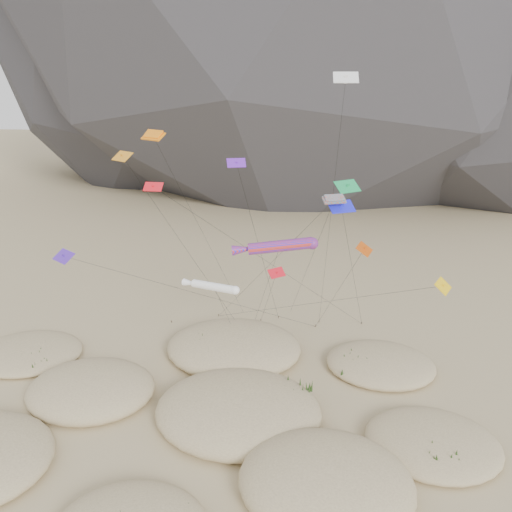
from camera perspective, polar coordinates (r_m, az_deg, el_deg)
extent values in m
plane|color=#CCB789|center=(44.18, -6.20, -21.21)|extent=(500.00, 500.00, 0.00)
ellipsoid|color=#2B2B30|center=(162.61, -9.55, 24.79)|extent=(136.20, 127.83, 116.00)
ellipsoid|color=#CCB789|center=(40.49, 7.98, -24.20)|extent=(13.00, 11.05, 3.99)
ellipsoid|color=#CCB789|center=(51.92, -18.35, -14.26)|extent=(12.33, 10.48, 3.17)
ellipsoid|color=#CCB789|center=(46.73, -2.05, -17.20)|extent=(14.98, 12.74, 3.58)
ellipsoid|color=#CCB789|center=(46.29, 19.51, -19.45)|extent=(11.09, 9.42, 2.08)
ellipsoid|color=#CCB789|center=(56.16, -2.55, -10.36)|extent=(14.90, 12.66, 3.30)
ellipsoid|color=#CCB789|center=(55.20, 14.03, -11.87)|extent=(11.33, 9.63, 2.22)
ellipsoid|color=#CCB789|center=(61.10, -24.52, -10.01)|extent=(11.66, 9.91, 1.77)
ellipsoid|color=black|center=(47.81, -27.22, -18.77)|extent=(2.21, 1.89, 0.66)
ellipsoid|color=black|center=(40.32, 9.40, -24.32)|extent=(2.87, 2.46, 0.86)
ellipsoid|color=black|center=(51.31, -18.28, -14.58)|extent=(2.55, 2.18, 0.77)
ellipsoid|color=black|center=(52.76, -15.57, -13.37)|extent=(2.03, 1.74, 0.61)
ellipsoid|color=black|center=(47.37, -2.56, -16.19)|extent=(3.21, 2.74, 0.96)
ellipsoid|color=black|center=(48.54, 4.89, -15.40)|extent=(2.37, 2.03, 0.71)
ellipsoid|color=black|center=(45.30, -2.50, -18.42)|extent=(2.81, 2.41, 0.84)
ellipsoid|color=black|center=(44.81, 20.75, -20.91)|extent=(2.45, 2.09, 0.73)
ellipsoid|color=black|center=(56.48, -4.95, -9.94)|extent=(3.14, 2.68, 0.94)
ellipsoid|color=black|center=(54.26, -3.94, -11.37)|extent=(2.44, 2.08, 0.73)
ellipsoid|color=black|center=(54.95, 11.50, -11.57)|extent=(2.58, 2.20, 0.77)
ellipsoid|color=black|center=(53.13, 11.23, -12.86)|extent=(2.46, 2.10, 0.74)
ellipsoid|color=black|center=(59.91, -24.26, -10.47)|extent=(2.15, 1.84, 0.64)
ellipsoid|color=black|center=(57.90, -23.92, -11.62)|extent=(2.24, 1.92, 0.67)
cylinder|color=#3F2D1E|center=(60.86, -1.58, -8.46)|extent=(0.08, 0.08, 0.30)
cylinder|color=#3F2D1E|center=(63.17, 0.55, -7.33)|extent=(0.08, 0.08, 0.30)
cylinder|color=#3F2D1E|center=(63.97, 2.58, -6.99)|extent=(0.08, 0.08, 0.30)
cylinder|color=#3F2D1E|center=(62.25, 6.82, -7.92)|extent=(0.08, 0.08, 0.30)
cylinder|color=#3F2D1E|center=(63.33, 7.22, -7.43)|extent=(0.08, 0.08, 0.30)
cylinder|color=#3F2D1E|center=(64.60, -4.28, -6.75)|extent=(0.08, 0.08, 0.30)
cylinder|color=#3F2D1E|center=(63.85, 12.00, -7.49)|extent=(0.08, 0.08, 0.30)
cylinder|color=#3F2D1E|center=(63.67, -9.62, -7.40)|extent=(0.08, 0.08, 0.30)
cylinder|color=red|center=(47.89, 2.77, 1.15)|extent=(6.35, 2.05, 1.77)
sphere|color=red|center=(48.11, 6.44, 1.44)|extent=(1.19, 1.19, 1.19)
cone|color=red|center=(47.90, -1.28, 0.78)|extent=(2.68, 1.39, 1.27)
cylinder|color=black|center=(55.04, 1.06, -3.91)|extent=(3.98, 9.74, 13.65)
cylinder|color=white|center=(44.58, -4.83, -3.52)|extent=(4.53, 2.53, 1.05)
sphere|color=white|center=(43.29, -2.38, -3.93)|extent=(0.77, 0.77, 0.77)
cone|color=white|center=(46.11, -7.37, -3.12)|extent=(1.98, 1.36, 0.79)
cylinder|color=black|center=(52.75, -3.52, -6.42)|extent=(0.71, 12.94, 11.35)
cube|color=orange|center=(51.62, -11.67, 13.27)|extent=(2.85, 2.32, 0.79)
cube|color=orange|center=(51.60, -11.69, 13.50)|extent=(2.38, 1.91, 0.77)
cylinder|color=black|center=(57.52, -5.90, 2.25)|extent=(7.30, 9.65, 23.44)
cube|color=red|center=(43.44, 8.94, 6.35)|extent=(2.16, 1.51, 0.57)
cube|color=red|center=(43.40, 8.95, 6.58)|extent=(1.82, 1.23, 0.56)
cylinder|color=black|center=(54.29, 5.93, -1.30)|extent=(4.53, 16.83, 19.01)
cube|color=red|center=(43.64, 2.37, -1.93)|extent=(1.63, 1.54, 0.67)
cube|color=red|center=(43.70, 2.36, -2.11)|extent=(0.29, 0.30, 0.51)
cylinder|color=black|center=(53.36, 1.30, -5.18)|extent=(3.34, 15.45, 12.75)
cube|color=orange|center=(46.68, -15.03, 10.95)|extent=(2.24, 1.97, 0.75)
cube|color=orange|center=(46.70, -15.01, 10.77)|extent=(0.32, 0.31, 0.69)
cylinder|color=black|center=(52.67, -7.39, -0.10)|extent=(8.95, 10.31, 22.25)
cube|color=white|center=(47.60, 10.24, 19.45)|extent=(2.31, 1.25, 0.97)
cube|color=white|center=(47.60, 10.23, 19.27)|extent=(0.30, 0.35, 0.74)
cylinder|color=black|center=(53.97, 8.47, 4.02)|extent=(1.32, 8.91, 28.85)
cube|color=red|center=(46.58, -11.66, 7.76)|extent=(1.77, 0.94, 0.70)
cube|color=red|center=(46.61, -11.65, 7.58)|extent=(0.22, 0.23, 0.59)
cylinder|color=black|center=(53.62, 2.05, -1.14)|extent=(20.85, 13.79, 19.51)
cube|color=#4B1FB6|center=(48.39, -21.12, -0.03)|extent=(2.49, 2.21, 0.80)
cube|color=#4B1FB6|center=(48.44, -21.10, -0.20)|extent=(0.34, 0.33, 0.76)
cylinder|color=black|center=(53.61, -5.43, -4.65)|extent=(22.90, 15.52, 13.59)
cube|color=#6521C1|center=(42.55, -2.27, 10.59)|extent=(1.73, 1.19, 0.69)
cube|color=#6521C1|center=(42.58, -2.27, 10.39)|extent=(0.25, 0.29, 0.53)
cylinder|color=black|center=(52.63, 0.66, -0.03)|extent=(2.46, 15.61, 22.09)
cube|color=#179850|center=(48.92, 10.40, 7.83)|extent=(2.75, 2.54, 1.00)
cube|color=#179850|center=(48.95, 10.39, 7.66)|extent=(0.43, 0.43, 0.85)
cylinder|color=black|center=(55.88, 2.03, -0.52)|extent=(14.87, 8.66, 19.03)
cube|color=#D74D0B|center=(43.73, 12.28, 0.78)|extent=(1.65, 2.30, 0.73)
cube|color=#D74D0B|center=(43.78, 12.27, 0.60)|extent=(0.26, 0.29, 0.72)
cylinder|color=black|center=(52.80, 9.08, -4.38)|extent=(3.93, 13.94, 14.98)
cube|color=#1B1DE9|center=(44.05, 9.74, 5.59)|extent=(2.58, 2.11, 0.86)
cube|color=#1B1DE9|center=(44.09, 9.73, 5.40)|extent=(0.36, 0.34, 0.78)
cylinder|color=black|center=(53.62, 11.07, -2.21)|extent=(3.91, 14.05, 18.29)
cube|color=yellow|center=(44.12, 20.59, -3.23)|extent=(1.82, 2.31, 0.84)
cube|color=yellow|center=(44.17, 20.57, -3.41)|extent=(0.35, 0.34, 0.70)
cylinder|color=black|center=(53.14, 5.81, -5.49)|extent=(22.78, 16.80, 12.59)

